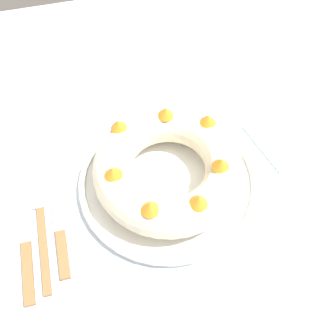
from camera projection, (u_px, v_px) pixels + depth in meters
The scene contains 8 objects.
ground_plane at pixel (172, 304), 1.33m from camera, with size 8.00×8.00×0.00m, color #4C4742.
dining_table at pixel (174, 215), 0.78m from camera, with size 1.20×1.26×0.75m.
serving_dish at pixel (168, 181), 0.71m from camera, with size 0.32×0.32×0.02m.
bundt_cake at pixel (168, 168), 0.67m from camera, with size 0.26×0.26×0.08m.
fork at pixel (42, 224), 0.67m from camera, with size 0.02×0.22×0.01m.
serving_knife at pixel (26, 245), 0.65m from camera, with size 0.02×0.23×0.01m.
cake_knife at pixel (61, 233), 0.66m from camera, with size 0.02×0.19×0.01m.
napkin at pixel (297, 133), 0.78m from camera, with size 0.18×0.12×0.00m, color #B2D1B7.
Camera 1 is at (-0.10, -0.34, 1.37)m, focal length 42.00 mm.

